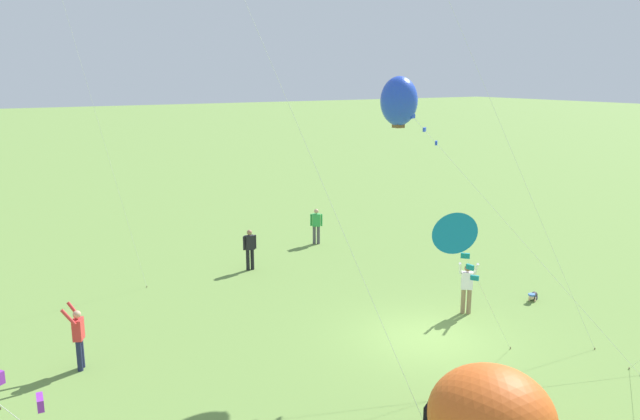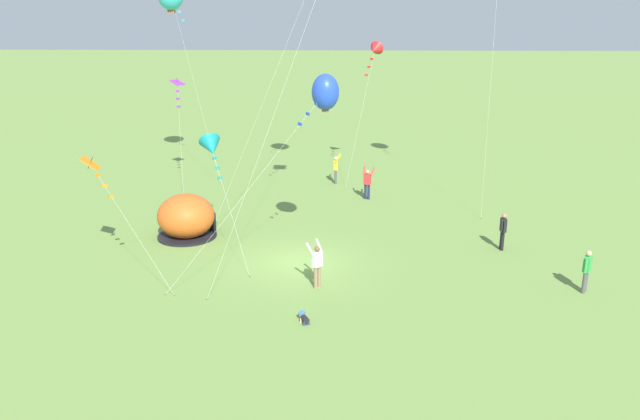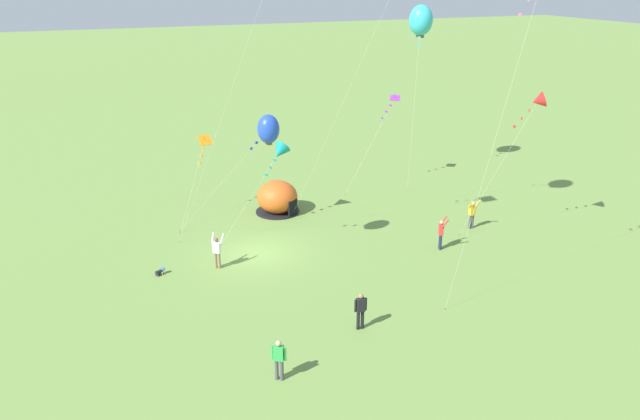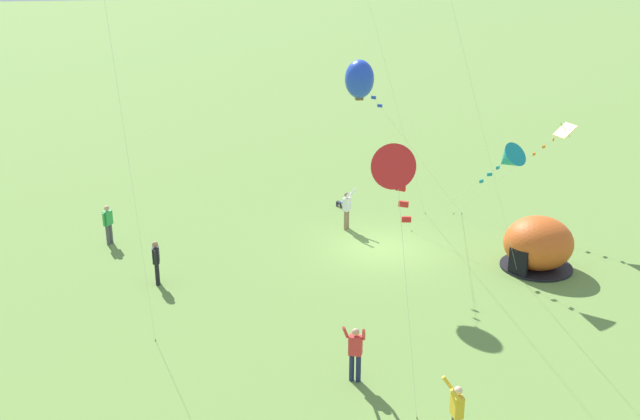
% 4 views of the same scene
% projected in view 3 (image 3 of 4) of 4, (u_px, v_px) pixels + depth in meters
% --- Properties ---
extents(ground_plane, '(300.00, 300.00, 0.00)m').
position_uv_depth(ground_plane, '(258.00, 253.00, 34.43)').
color(ground_plane, olive).
extents(popup_tent, '(2.81, 2.81, 2.10)m').
position_uv_depth(popup_tent, '(277.00, 198.00, 39.92)').
color(popup_tent, '#D8591E').
rests_on(popup_tent, ground).
extents(toddler_crawling, '(0.40, 0.55, 0.32)m').
position_uv_depth(toddler_crawling, '(160.00, 271.00, 31.96)').
color(toddler_crawling, black).
rests_on(toddler_crawling, ground).
extents(person_far_back, '(0.68, 0.72, 1.89)m').
position_uv_depth(person_far_back, '(217.00, 250.00, 32.41)').
color(person_far_back, '#8C7251').
rests_on(person_far_back, ground).
extents(person_near_tent, '(0.72, 0.63, 1.89)m').
position_uv_depth(person_near_tent, '(441.00, 233.00, 34.62)').
color(person_near_tent, '#1E2347').
rests_on(person_near_tent, ground).
extents(person_flying_kite, '(0.47, 0.68, 1.89)m').
position_uv_depth(person_flying_kite, '(472.00, 213.00, 37.40)').
color(person_flying_kite, '#4C4C51').
rests_on(person_flying_kite, ground).
extents(person_center_field, '(0.25, 0.59, 1.72)m').
position_uv_depth(person_center_field, '(361.00, 309.00, 26.86)').
color(person_center_field, black).
rests_on(person_center_field, ground).
extents(person_with_toddler, '(0.41, 0.51, 1.72)m').
position_uv_depth(person_with_toddler, '(279.00, 358.00, 23.49)').
color(person_with_toddler, '#4C4C51').
rests_on(person_with_toddler, ground).
extents(kite_orange, '(4.18, 3.12, 4.82)m').
position_uv_depth(kite_orange, '(204.00, 144.00, 39.51)').
color(kite_orange, silver).
rests_on(kite_orange, ground).
extents(kite_purple, '(1.52, 4.71, 6.54)m').
position_uv_depth(kite_purple, '(392.00, 103.00, 43.63)').
color(kite_purple, silver).
rests_on(kite_purple, ground).
extents(kite_cyan, '(3.75, 2.94, 12.43)m').
position_uv_depth(kite_cyan, '(421.00, 20.00, 43.07)').
color(kite_cyan, silver).
rests_on(kite_cyan, ground).
extents(kite_red, '(2.35, 3.72, 8.58)m').
position_uv_depth(kite_red, '(538.00, 101.00, 33.50)').
color(kite_red, silver).
rests_on(kite_red, ground).
extents(kite_teal, '(2.97, 5.21, 5.10)m').
position_uv_depth(kite_teal, '(279.00, 152.00, 37.33)').
color(kite_teal, silver).
rests_on(kite_teal, ground).
extents(kite_blue, '(6.58, 4.43, 7.97)m').
position_uv_depth(kite_blue, '(268.00, 129.00, 31.01)').
color(kite_blue, silver).
rests_on(kite_blue, ground).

